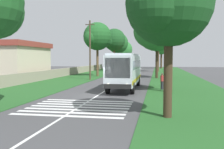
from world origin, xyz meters
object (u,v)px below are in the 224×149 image
object	(u,v)px
roadside_tree_right_0	(170,15)
pedestrian	(162,81)
coach_bus	(125,69)
roadside_building	(10,61)
roadside_tree_right_3	(158,40)
roadside_tree_right_4	(156,30)
trailing_car_1	(125,70)
utility_pole	(90,49)
trailing_minibus_0	(129,65)
roadside_tree_left_3	(123,50)
roadside_tree_left_0	(97,37)
trailing_car_0	(121,72)
roadside_tree_left_4	(114,40)
roadside_tree_right_2	(161,47)
roadside_tree_right_1	(167,6)
roadside_tree_left_1	(117,44)

from	to	relation	value
roadside_tree_right_0	pedestrian	size ratio (longest dim) A/B	6.12
coach_bus	roadside_building	bearing A→B (deg)	64.54
roadside_tree_right_3	roadside_tree_right_4	xyz separation A→B (m)	(-21.08, 0.41, 0.23)
trailing_car_1	coach_bus	bearing A→B (deg)	-172.88
roadside_building	utility_pole	bearing A→B (deg)	-81.84
trailing_minibus_0	roadside_tree_left_3	size ratio (longest dim) A/B	0.67
roadside_tree_left_0	roadside_tree_right_4	bearing A→B (deg)	-105.96
trailing_car_0	roadside_tree_left_4	bearing A→B (deg)	13.14
trailing_car_0	roadside_tree_right_2	xyz separation A→B (m)	(37.66, -7.74, 6.37)
roadside_tree_left_3	roadside_tree_left_4	distance (m)	17.99
roadside_tree_right_2	roadside_building	xyz separation A→B (m)	(-48.61, 23.29, -4.13)
roadside_tree_left_0	roadside_tree_left_3	size ratio (longest dim) A/B	1.08
trailing_minibus_0	roadside_tree_right_2	bearing A→B (deg)	-21.32
roadside_tree_left_3	trailing_minibus_0	bearing A→B (deg)	-168.03
roadside_tree_left_0	utility_pole	xyz separation A→B (m)	(-7.91, -0.77, -2.46)
roadside_tree_right_2	roadside_tree_right_3	size ratio (longest dim) A/B	0.99
roadside_tree_left_3	pedestrian	xyz separation A→B (m)	(-56.44, -11.66, -5.03)
roadside_tree_right_3	coach_bus	bearing A→B (deg)	174.69
trailing_car_1	roadside_tree_right_0	size ratio (longest dim) A/B	0.42
roadside_tree_left_3	roadside_tree_right_0	bearing A→B (deg)	-168.11
roadside_tree_left_3	roadside_tree_right_0	size ratio (longest dim) A/B	0.87
trailing_car_0	roadside_tree_left_4	xyz separation A→B (m)	(18.51, 4.32, 7.16)
trailing_car_0	roadside_tree_left_4	size ratio (longest dim) A/B	0.40
trailing_car_0	roadside_tree_right_3	bearing A→B (deg)	-21.80
roadside_tree_left_3	roadside_tree_right_1	size ratio (longest dim) A/B	1.05
roadside_tree_right_4	roadside_building	size ratio (longest dim) A/B	1.03
roadside_tree_left_0	trailing_minibus_0	bearing A→B (deg)	-11.77
roadside_tree_left_4	utility_pole	distance (m)	27.91
trailing_car_0	roadside_tree_right_2	size ratio (longest dim) A/B	0.44
roadside_tree_left_0	roadside_tree_right_4	size ratio (longest dim) A/B	0.83
pedestrian	roadside_tree_left_4	bearing A→B (deg)	16.59
roadside_tree_right_0	utility_pole	world-z (taller)	roadside_tree_right_0
roadside_building	trailing_car_1	bearing A→B (deg)	-37.03
trailing_minibus_0	pedestrian	size ratio (longest dim) A/B	3.55
roadside_tree_left_4	roadside_tree_right_3	distance (m)	11.17
trailing_car_1	trailing_car_0	bearing A→B (deg)	-177.89
trailing_minibus_0	pedestrian	world-z (taller)	trailing_minibus_0
roadside_tree_left_1	roadside_tree_right_2	distance (m)	16.41
roadside_tree_right_2	pedestrian	bearing A→B (deg)	179.43
coach_bus	roadside_tree_right_3	size ratio (longest dim) A/B	1.12
roadside_tree_left_1	roadside_building	distance (m)	39.83
coach_bus	roadside_tree_right_2	distance (m)	57.96
trailing_car_0	roadside_tree_left_1	world-z (taller)	roadside_tree_left_1
roadside_tree_left_0	roadside_tree_left_4	distance (m)	19.81
coach_bus	roadside_tree_right_4	distance (m)	16.93
trailing_car_1	roadside_tree_left_3	world-z (taller)	roadside_tree_left_3
roadside_tree_right_1	roadside_tree_right_0	bearing A→B (deg)	-3.27
roadside_tree_right_2	utility_pole	bearing A→B (deg)	166.65
roadside_tree_right_3	trailing_minibus_0	bearing A→B (deg)	89.18
trailing_minibus_0	roadside_tree_left_0	distance (m)	19.39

